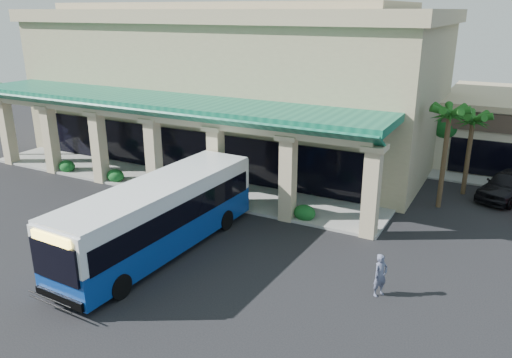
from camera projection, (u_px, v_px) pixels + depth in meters
The scene contains 10 objects.
ground at pixel (212, 252), 23.54m from camera, with size 110.00×110.00×0.00m, color black.
main_building at pixel (235, 80), 38.65m from camera, with size 30.80×14.80×11.35m, color tan, non-canonical shape.
arcade at pixel (163, 142), 31.86m from camera, with size 30.00×6.20×5.70m, color #0E5943, non-canonical shape.
palm_0 at pixel (445, 152), 27.90m from camera, with size 2.40×2.40×6.60m, color #185015, non-canonical shape.
palm_1 at pixel (469, 149), 30.10m from camera, with size 2.40×2.40×5.80m, color #185015, non-canonical shape.
palm_2 at pixel (8, 117), 37.97m from camera, with size 2.40×2.40×6.20m, color #185015, non-canonical shape.
broadleaf_tree at pixel (446, 135), 35.33m from camera, with size 2.60×2.60×4.81m, color #114B1A, non-canonical shape.
transit_bus at pixel (160, 218), 23.13m from camera, with size 2.84×12.18×3.40m, color navy, non-canonical shape.
pedestrian at pixel (380, 275), 19.74m from camera, with size 0.65×0.43×1.78m, color slate.
car_silver at pixel (508, 185), 29.97m from camera, with size 2.05×5.09×1.73m, color black.
Camera 1 is at (11.76, -17.73, 10.85)m, focal length 35.00 mm.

